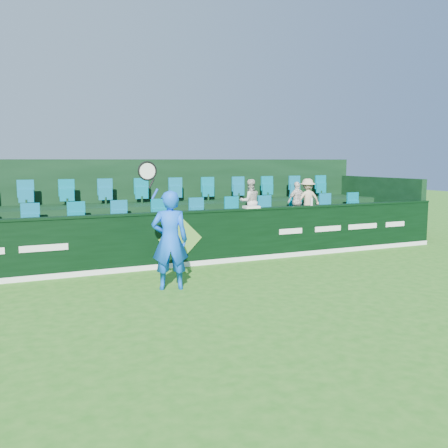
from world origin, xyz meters
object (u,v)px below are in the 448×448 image
tennis_player (170,240)px  spectator_left (250,201)px  spectator_right (307,199)px  towel (251,207)px  spectator_middle (297,201)px  drinks_bottle (312,202)px

tennis_player → spectator_left: bearing=42.4°
spectator_right → towel: (-2.45, -1.12, -0.04)m
tennis_player → spectator_middle: tennis_player is taller
tennis_player → drinks_bottle: (4.68, 1.96, 0.45)m
spectator_left → towel: spectator_left is taller
towel → spectator_middle: bearing=28.1°
spectator_right → drinks_bottle: bearing=69.8°
tennis_player → towel: (2.84, 1.96, 0.37)m
spectator_left → towel: size_ratio=3.14×
drinks_bottle → towel: bearing=180.0°
spectator_right → towel: spectator_right is taller
spectator_middle → towel: 2.38m
drinks_bottle → tennis_player: bearing=-157.3°
towel → tennis_player: bearing=-145.5°
tennis_player → spectator_right: tennis_player is taller
spectator_middle → drinks_bottle: spectator_middle is taller
spectator_left → towel: (-0.53, -1.12, -0.04)m
spectator_middle → spectator_right: bearing=173.3°
spectator_middle → towel: bearing=21.4°
spectator_left → towel: 1.24m
spectator_left → spectator_middle: (1.56, 0.00, -0.05)m
tennis_player → spectator_left: 4.58m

